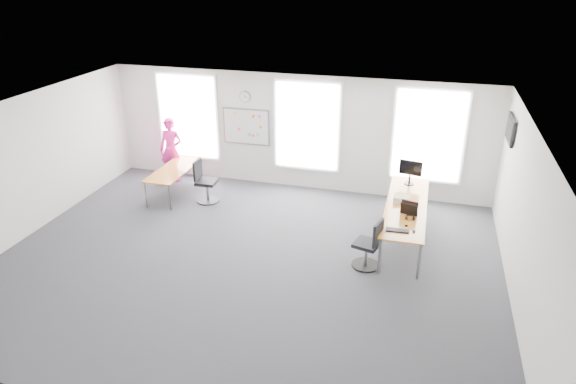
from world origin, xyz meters
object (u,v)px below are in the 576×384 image
(chair_right, at_px, (370,247))
(chair_left, at_px, (205,183))
(keyboard, at_px, (397,230))
(desk_left, at_px, (174,171))
(person, at_px, (171,150))
(headphones, at_px, (410,218))
(desk_right, at_px, (406,207))
(monitor, at_px, (410,170))

(chair_right, distance_m, chair_left, 4.79)
(keyboard, bearing_deg, desk_left, 157.78)
(person, height_order, headphones, person)
(keyboard, bearing_deg, person, 152.42)
(chair_right, xyz_separation_m, keyboard, (0.49, 0.17, 0.34))
(desk_left, height_order, person, person)
(chair_left, relative_size, headphones, 5.97)
(headphones, bearing_deg, desk_right, 102.31)
(desk_left, bearing_deg, chair_left, -10.63)
(desk_left, xyz_separation_m, chair_left, (0.91, -0.17, -0.16))
(person, xyz_separation_m, keyboard, (6.25, -2.82, -0.09))
(headphones, height_order, monitor, monitor)
(desk_left, xyz_separation_m, keyboard, (5.77, -1.97, 0.16))
(chair_left, relative_size, monitor, 1.84)
(desk_left, relative_size, chair_right, 1.84)
(chair_left, height_order, headphones, chair_left)
(monitor, bearing_deg, keyboard, -80.98)
(keyboard, relative_size, monitor, 0.75)
(chair_right, relative_size, keyboard, 2.34)
(desk_right, relative_size, desk_left, 1.70)
(keyboard, bearing_deg, monitor, 84.68)
(person, relative_size, monitor, 2.99)
(keyboard, bearing_deg, headphones, 66.47)
(desk_right, xyz_separation_m, keyboard, (-0.09, -1.21, 0.06))
(desk_right, bearing_deg, person, 165.81)
(desk_right, height_order, person, person)
(desk_right, relative_size, chair_right, 3.12)
(person, xyz_separation_m, headphones, (6.45, -2.27, -0.05))
(desk_left, bearing_deg, headphones, -13.49)
(chair_right, distance_m, keyboard, 0.62)
(person, relative_size, keyboard, 3.99)
(chair_left, distance_m, headphones, 5.22)
(chair_left, distance_m, keyboard, 5.19)
(desk_right, distance_m, headphones, 0.68)
(headphones, bearing_deg, desk_left, 169.82)
(keyboard, xyz_separation_m, headphones, (0.20, 0.54, 0.04))
(desk_right, relative_size, chair_left, 2.98)
(chair_right, relative_size, monitor, 1.75)
(chair_right, bearing_deg, desk_right, 171.68)
(chair_left, height_order, keyboard, chair_left)
(keyboard, height_order, monitor, monitor)
(person, bearing_deg, chair_left, -37.17)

